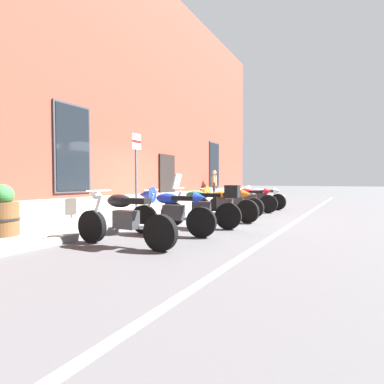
% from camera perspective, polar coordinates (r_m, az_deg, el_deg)
% --- Properties ---
extents(ground_plane, '(140.00, 140.00, 0.00)m').
position_cam_1_polar(ground_plane, '(9.34, -1.29, -5.10)').
color(ground_plane, '#424244').
extents(sidewalk, '(29.62, 2.34, 0.15)m').
position_cam_1_polar(sidewalk, '(9.98, -7.10, -4.23)').
color(sidewalk, slate).
rests_on(sidewalk, ground_plane).
extents(lane_stripe, '(29.62, 0.12, 0.01)m').
position_cam_1_polar(lane_stripe, '(8.20, 18.44, -6.19)').
color(lane_stripe, silver).
rests_on(lane_stripe, ground_plane).
extents(brick_pub_facade, '(23.62, 5.26, 9.31)m').
position_cam_1_polar(brick_pub_facade, '(12.99, -21.26, 17.46)').
color(brick_pub_facade, brown).
rests_on(brick_pub_facade, ground_plane).
extents(motorcycle_black_naked, '(0.62, 2.16, 1.01)m').
position_cam_1_polar(motorcycle_black_naked, '(5.39, -13.29, -5.17)').
color(motorcycle_black_naked, black).
rests_on(motorcycle_black_naked, ground_plane).
extents(motorcycle_blue_sport, '(0.63, 1.99, 1.05)m').
position_cam_1_polar(motorcycle_blue_sport, '(6.36, -4.58, -3.31)').
color(motorcycle_blue_sport, black).
rests_on(motorcycle_blue_sport, ground_plane).
extents(motorcycle_green_touring, '(0.73, 2.11, 1.37)m').
position_cam_1_polar(motorcycle_green_touring, '(7.32, 2.32, -2.62)').
color(motorcycle_green_touring, black).
rests_on(motorcycle_green_touring, ground_plane).
extents(motorcycle_orange_sport, '(0.62, 2.19, 1.03)m').
position_cam_1_polar(motorcycle_orange_sport, '(8.69, 5.65, -1.94)').
color(motorcycle_orange_sport, black).
rests_on(motorcycle_orange_sport, ground_plane).
extents(motorcycle_grey_naked, '(0.62, 2.00, 0.93)m').
position_cam_1_polar(motorcycle_grey_naked, '(9.98, 8.33, -1.94)').
color(motorcycle_grey_naked, black).
rests_on(motorcycle_grey_naked, ground_plane).
extents(motorcycle_red_sport, '(0.62, 2.17, 1.02)m').
position_cam_1_polar(motorcycle_red_sport, '(11.40, 10.60, -1.04)').
color(motorcycle_red_sport, black).
rests_on(motorcycle_red_sport, ground_plane).
extents(motorcycle_white_sport, '(0.62, 2.15, 1.01)m').
position_cam_1_polar(motorcycle_white_sport, '(12.71, 12.82, -0.76)').
color(motorcycle_white_sport, black).
rests_on(motorcycle_white_sport, ground_plane).
extents(pedestrian_tan_coat, '(0.63, 0.36, 1.60)m').
position_cam_1_polar(pedestrian_tan_coat, '(15.51, 4.35, 1.58)').
color(pedestrian_tan_coat, '#2D3351').
rests_on(pedestrian_tan_coat, sidewalk).
extents(parking_sign, '(0.36, 0.07, 2.40)m').
position_cam_1_polar(parking_sign, '(8.52, -10.81, 5.62)').
color(parking_sign, '#4C4C51').
rests_on(parking_sign, sidewalk).
extents(barrel_planter, '(0.59, 0.59, 0.97)m').
position_cam_1_polar(barrel_planter, '(6.54, -32.93, -3.51)').
color(barrel_planter, brown).
rests_on(barrel_planter, sidewalk).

